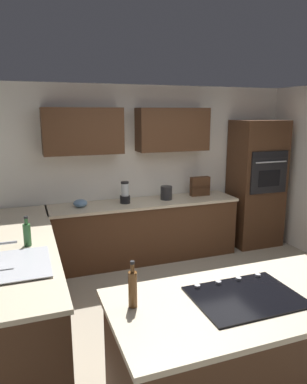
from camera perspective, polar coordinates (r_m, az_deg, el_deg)
ground_plane at (r=4.21m, az=8.03°, el=-19.00°), size 14.00×14.00×0.00m
wall_back at (r=5.50m, az=-2.15°, el=4.84°), size 6.00×0.44×2.60m
lower_cabinets_back at (r=5.42m, az=-1.34°, el=-6.38°), size 2.80×0.60×0.86m
countertop_back at (r=5.29m, az=-1.37°, el=-1.77°), size 2.84×0.64×0.04m
lower_cabinets_side at (r=4.09m, az=-19.74°, el=-13.75°), size 0.60×2.90×0.86m
countertop_side at (r=3.92m, az=-20.24°, el=-7.83°), size 0.64×2.94×0.04m
island_base at (r=2.99m, az=14.01°, el=-24.00°), size 1.89×0.90×0.86m
island_top at (r=2.75m, az=14.53°, el=-16.43°), size 1.97×0.98×0.04m
wall_oven at (r=6.14m, az=16.15°, el=1.31°), size 0.80×0.66×2.08m
sink_unit at (r=3.35m, az=-20.40°, el=-10.69°), size 0.46×0.70×0.23m
cooktop at (r=2.74m, az=14.49°, el=-15.88°), size 0.76×0.56×0.03m
blender at (r=5.19m, az=-4.60°, el=-0.31°), size 0.15×0.15×0.32m
mixing_bowl at (r=5.08m, az=-11.66°, el=-1.78°), size 0.20×0.20×0.11m
spice_rack at (r=5.69m, az=7.47°, el=0.92°), size 0.31×0.11×0.30m
kettle at (r=5.40m, az=2.06°, el=-0.14°), size 0.18×0.18×0.20m
dish_soap_bottle at (r=3.76m, az=-19.63°, el=-6.35°), size 0.07×0.07×0.30m
oil_bottle at (r=2.49m, az=-3.35°, el=-15.14°), size 0.06×0.06×0.33m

